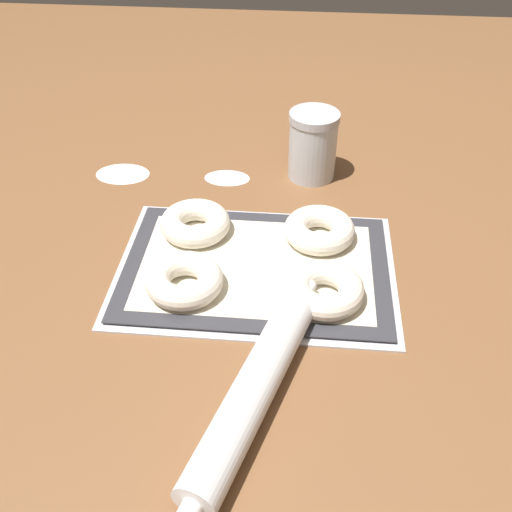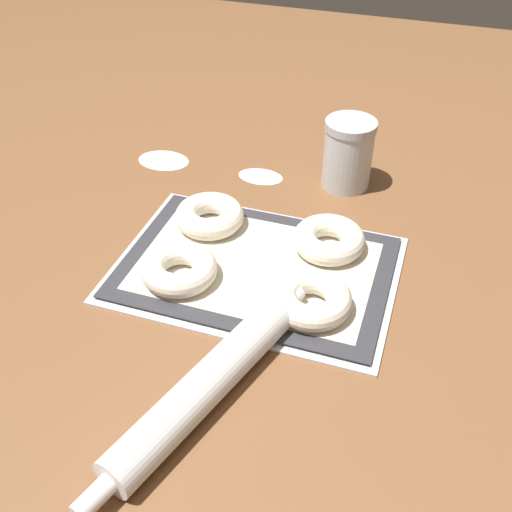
% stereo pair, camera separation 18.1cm
% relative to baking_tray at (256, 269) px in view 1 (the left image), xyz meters
% --- Properties ---
extents(ground_plane, '(2.80, 2.80, 0.00)m').
position_rel_baking_tray_xyz_m(ground_plane, '(0.01, 0.02, -0.00)').
color(ground_plane, brown).
extents(baking_tray, '(0.47, 0.34, 0.01)m').
position_rel_baking_tray_xyz_m(baking_tray, '(0.00, 0.00, 0.00)').
color(baking_tray, silver).
rests_on(baking_tray, ground_plane).
extents(baking_mat, '(0.45, 0.31, 0.00)m').
position_rel_baking_tray_xyz_m(baking_mat, '(0.00, -0.00, 0.01)').
color(baking_mat, '#333338').
rests_on(baking_mat, baking_tray).
extents(bagel_front_left, '(0.13, 0.13, 0.04)m').
position_rel_baking_tray_xyz_m(bagel_front_left, '(-0.11, -0.07, 0.03)').
color(bagel_front_left, silver).
rests_on(bagel_front_left, baking_mat).
extents(bagel_front_right, '(0.13, 0.13, 0.04)m').
position_rel_baking_tray_xyz_m(bagel_front_right, '(0.12, -0.07, 0.03)').
color(bagel_front_right, silver).
rests_on(bagel_front_right, baking_mat).
extents(bagel_back_left, '(0.13, 0.13, 0.04)m').
position_rel_baking_tray_xyz_m(bagel_back_left, '(-0.12, 0.08, 0.03)').
color(bagel_back_left, silver).
rests_on(bagel_back_left, baking_mat).
extents(bagel_back_right, '(0.13, 0.13, 0.04)m').
position_rel_baking_tray_xyz_m(bagel_back_right, '(0.11, 0.08, 0.03)').
color(bagel_back_right, silver).
rests_on(bagel_back_right, baking_mat).
extents(flour_canister, '(0.10, 0.10, 0.14)m').
position_rel_baking_tray_xyz_m(flour_canister, '(0.09, 0.32, 0.07)').
color(flour_canister, silver).
rests_on(flour_canister, ground_plane).
extents(rolling_pin, '(0.16, 0.44, 0.06)m').
position_rel_baking_tray_xyz_m(rolling_pin, '(0.02, -0.28, 0.02)').
color(rolling_pin, silver).
rests_on(rolling_pin, ground_plane).
extents(flour_patch_near, '(0.10, 0.06, 0.00)m').
position_rel_baking_tray_xyz_m(flour_patch_near, '(-0.09, 0.29, -0.00)').
color(flour_patch_near, white).
rests_on(flour_patch_near, ground_plane).
extents(flour_patch_far, '(0.11, 0.08, 0.00)m').
position_rel_baking_tray_xyz_m(flour_patch_far, '(-0.31, 0.29, -0.00)').
color(flour_patch_far, white).
rests_on(flour_patch_far, ground_plane).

